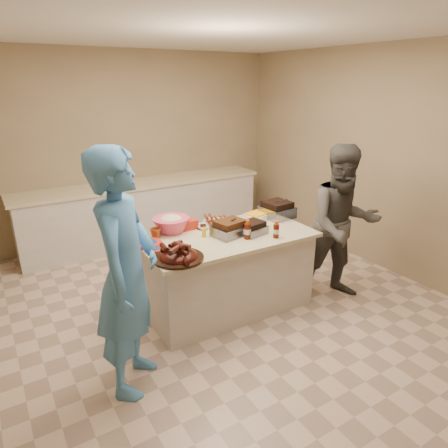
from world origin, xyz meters
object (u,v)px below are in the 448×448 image
bbq_bottle_a (247,239)px  bbq_bottle_b (276,238)px  rib_platter (178,259)px  mustard_bottle (204,237)px  roasting_pan (277,217)px  plastic_cup (156,238)px  coleslaw_bowl (172,232)px  island (226,306)px  guest_blue (136,380)px  guest_gray (335,295)px

bbq_bottle_a → bbq_bottle_b: size_ratio=1.12×
rib_platter → mustard_bottle: 0.56m
roasting_pan → plastic_cup: 1.42m
bbq_bottle_a → plastic_cup: bbq_bottle_a is taller
rib_platter → roasting_pan: size_ratio=1.40×
roasting_pan → mustard_bottle: 1.00m
plastic_cup → bbq_bottle_a: bearing=-32.7°
coleslaw_bowl → rib_platter: bearing=-109.8°
island → guest_blue: 1.34m
bbq_bottle_a → guest_gray: size_ratio=0.11×
island → bbq_bottle_b: bearing=-39.6°
island → coleslaw_bowl: 1.00m
bbq_bottle_a → mustard_bottle: bearing=141.5°
rib_platter → bbq_bottle_b: (1.03, -0.05, 0.00)m
coleslaw_bowl → roasting_pan: bearing=-9.4°
island → mustard_bottle: bearing=162.5°
rib_platter → roasting_pan: (1.44, 0.44, 0.00)m
coleslaw_bowl → mustard_bottle: (0.22, -0.30, 0.00)m
island → roasting_pan: roasting_pan is taller
rib_platter → guest_gray: (1.83, -0.17, -0.82)m
island → rib_platter: 1.09m
guest_blue → roasting_pan: bearing=-33.3°
bbq_bottle_b → guest_gray: 1.15m
island → bbq_bottle_a: size_ratio=9.00×
coleslaw_bowl → guest_gray: 1.97m
bbq_bottle_b → plastic_cup: size_ratio=1.58×
plastic_cup → guest_gray: size_ratio=0.06×
mustard_bottle → guest_blue: bearing=-147.5°
mustard_bottle → plastic_cup: bearing=152.6°
bbq_bottle_a → bbq_bottle_b: bbq_bottle_a is taller
rib_platter → bbq_bottle_a: (0.78, 0.08, 0.00)m
plastic_cup → guest_gray: plastic_cup is taller
coleslaw_bowl → guest_gray: coleslaw_bowl is taller
roasting_pan → guest_gray: 1.09m
island → guest_gray: bearing=-19.3°
plastic_cup → guest_blue: 1.31m
plastic_cup → guest_gray: 2.11m
roasting_pan → plastic_cup: roasting_pan is taller
island → plastic_cup: (-0.64, 0.29, 0.82)m
bbq_bottle_a → guest_gray: 1.36m
guest_gray → island: bearing=-177.1°
bbq_bottle_a → bbq_bottle_b: bearing=-26.5°
coleslaw_bowl → guest_blue: 1.46m
bbq_bottle_a → plastic_cup: (-0.75, 0.48, 0.00)m
roasting_pan → rib_platter: bearing=-166.7°
guest_gray → coleslaw_bowl: bearing=176.7°
plastic_cup → guest_blue: size_ratio=0.06×
bbq_bottle_b → plastic_cup: (-1.01, 0.61, 0.00)m
bbq_bottle_a → plastic_cup: bearing=147.3°
plastic_cup → rib_platter: bearing=-92.6°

